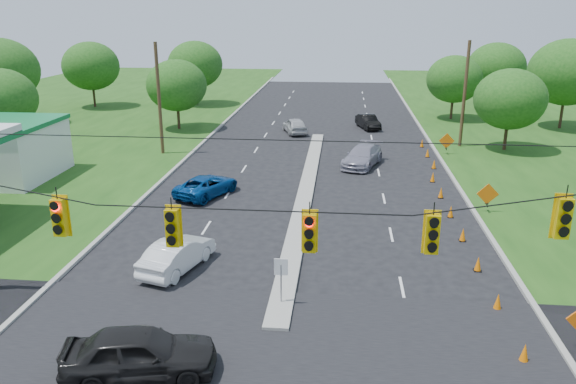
# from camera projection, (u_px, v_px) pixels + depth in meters

# --- Properties ---
(curb_left) EXTENTS (0.25, 110.00, 0.16)m
(curb_left) POSITION_uv_depth(u_px,v_px,m) (191.00, 154.00, 46.29)
(curb_left) COLOR gray
(curb_left) RESTS_ON ground
(curb_right) EXTENTS (0.25, 110.00, 0.16)m
(curb_right) POSITION_uv_depth(u_px,v_px,m) (441.00, 160.00, 44.42)
(curb_right) COLOR gray
(curb_right) RESTS_ON ground
(median) EXTENTS (1.00, 34.00, 0.18)m
(median) POSITION_uv_depth(u_px,v_px,m) (306.00, 191.00, 36.84)
(median) COLOR gray
(median) RESTS_ON ground
(median_sign) EXTENTS (0.55, 0.06, 2.05)m
(median_sign) POSITION_uv_depth(u_px,v_px,m) (281.00, 272.00, 22.19)
(median_sign) COLOR gray
(median_sign) RESTS_ON ground
(signal_span) EXTENTS (25.60, 0.32, 9.00)m
(signal_span) POSITION_uv_depth(u_px,v_px,m) (249.00, 269.00, 14.48)
(signal_span) COLOR #422D1C
(signal_span) RESTS_ON ground
(utility_pole_far_left) EXTENTS (0.28, 0.28, 9.00)m
(utility_pole_far_left) POSITION_uv_depth(u_px,v_px,m) (159.00, 99.00, 45.12)
(utility_pole_far_left) COLOR #422D1C
(utility_pole_far_left) RESTS_ON ground
(utility_pole_far_right) EXTENTS (0.28, 0.28, 9.00)m
(utility_pole_far_right) POSITION_uv_depth(u_px,v_px,m) (465.00, 95.00, 47.54)
(utility_pole_far_right) COLOR #422D1C
(utility_pole_far_right) RESTS_ON ground
(cone_0) EXTENTS (0.32, 0.32, 0.70)m
(cone_0) POSITION_uv_depth(u_px,v_px,m) (525.00, 353.00, 18.89)
(cone_0) COLOR orange
(cone_0) RESTS_ON ground
(cone_1) EXTENTS (0.32, 0.32, 0.70)m
(cone_1) POSITION_uv_depth(u_px,v_px,m) (498.00, 302.00, 22.21)
(cone_1) COLOR orange
(cone_1) RESTS_ON ground
(cone_2) EXTENTS (0.32, 0.32, 0.70)m
(cone_2) POSITION_uv_depth(u_px,v_px,m) (478.00, 264.00, 25.52)
(cone_2) COLOR orange
(cone_2) RESTS_ON ground
(cone_3) EXTENTS (0.32, 0.32, 0.70)m
(cone_3) POSITION_uv_depth(u_px,v_px,m) (463.00, 235.00, 28.83)
(cone_3) COLOR orange
(cone_3) RESTS_ON ground
(cone_4) EXTENTS (0.32, 0.32, 0.70)m
(cone_4) POSITION_uv_depth(u_px,v_px,m) (451.00, 211.00, 32.15)
(cone_4) COLOR orange
(cone_4) RESTS_ON ground
(cone_5) EXTENTS (0.32, 0.32, 0.70)m
(cone_5) POSITION_uv_depth(u_px,v_px,m) (441.00, 193.00, 35.46)
(cone_5) COLOR orange
(cone_5) RESTS_ON ground
(cone_6) EXTENTS (0.32, 0.32, 0.70)m
(cone_6) POSITION_uv_depth(u_px,v_px,m) (433.00, 177.00, 38.77)
(cone_6) COLOR orange
(cone_6) RESTS_ON ground
(cone_7) EXTENTS (0.32, 0.32, 0.70)m
(cone_7) POSITION_uv_depth(u_px,v_px,m) (434.00, 164.00, 42.03)
(cone_7) COLOR orange
(cone_7) RESTS_ON ground
(cone_8) EXTENTS (0.32, 0.32, 0.70)m
(cone_8) POSITION_uv_depth(u_px,v_px,m) (428.00, 153.00, 45.34)
(cone_8) COLOR orange
(cone_8) RESTS_ON ground
(cone_9) EXTENTS (0.32, 0.32, 0.70)m
(cone_9) POSITION_uv_depth(u_px,v_px,m) (422.00, 143.00, 48.65)
(cone_9) COLOR orange
(cone_9) RESTS_ON ground
(work_sign_1) EXTENTS (1.27, 0.58, 1.37)m
(work_sign_1) POSITION_uv_depth(u_px,v_px,m) (488.00, 195.00, 32.66)
(work_sign_1) COLOR black
(work_sign_1) RESTS_ON ground
(work_sign_2) EXTENTS (1.27, 0.58, 1.37)m
(work_sign_2) POSITION_uv_depth(u_px,v_px,m) (447.00, 142.00, 45.91)
(work_sign_2) COLOR black
(work_sign_2) RESTS_ON ground
(tree_2) EXTENTS (5.88, 5.88, 6.86)m
(tree_2) POSITION_uv_depth(u_px,v_px,m) (1.00, 99.00, 46.42)
(tree_2) COLOR black
(tree_2) RESTS_ON ground
(tree_3) EXTENTS (7.56, 7.56, 8.82)m
(tree_3) POSITION_uv_depth(u_px,v_px,m) (0.00, 71.00, 56.06)
(tree_3) COLOR black
(tree_3) RESTS_ON ground
(tree_4) EXTENTS (6.72, 6.72, 7.84)m
(tree_4) POSITION_uv_depth(u_px,v_px,m) (91.00, 66.00, 67.24)
(tree_4) COLOR black
(tree_4) RESTS_ON ground
(tree_5) EXTENTS (5.88, 5.88, 6.86)m
(tree_5) POSITION_uv_depth(u_px,v_px,m) (177.00, 85.00, 54.78)
(tree_5) COLOR black
(tree_5) RESTS_ON ground
(tree_6) EXTENTS (6.72, 6.72, 7.84)m
(tree_6) POSITION_uv_depth(u_px,v_px,m) (195.00, 65.00, 68.97)
(tree_6) COLOR black
(tree_6) RESTS_ON ground
(tree_9) EXTENTS (5.88, 5.88, 6.86)m
(tree_9) POSITION_uv_depth(u_px,v_px,m) (510.00, 99.00, 46.32)
(tree_9) COLOR black
(tree_9) RESTS_ON ground
(tree_10) EXTENTS (7.56, 7.56, 8.82)m
(tree_10) POSITION_uv_depth(u_px,v_px,m) (568.00, 72.00, 54.66)
(tree_10) COLOR black
(tree_10) RESTS_ON ground
(tree_11) EXTENTS (6.72, 6.72, 7.84)m
(tree_11) POSITION_uv_depth(u_px,v_px,m) (496.00, 67.00, 65.63)
(tree_11) COLOR black
(tree_11) RESTS_ON ground
(tree_12) EXTENTS (5.88, 5.88, 6.86)m
(tree_12) POSITION_uv_depth(u_px,v_px,m) (454.00, 79.00, 59.76)
(tree_12) COLOR black
(tree_12) RESTS_ON ground
(black_sedan) EXTENTS (5.21, 2.89, 1.68)m
(black_sedan) POSITION_uv_depth(u_px,v_px,m) (140.00, 353.00, 18.06)
(black_sedan) COLOR black
(black_sedan) RESTS_ON ground
(white_sedan) EXTENTS (2.75, 4.69, 1.46)m
(white_sedan) POSITION_uv_depth(u_px,v_px,m) (177.00, 255.00, 25.57)
(white_sedan) COLOR white
(white_sedan) RESTS_ON ground
(blue_pickup) EXTENTS (3.93, 5.27, 1.33)m
(blue_pickup) POSITION_uv_depth(u_px,v_px,m) (207.00, 185.00, 35.85)
(blue_pickup) COLOR navy
(blue_pickup) RESTS_ON ground
(silver_car_far) EXTENTS (3.66, 5.64, 1.52)m
(silver_car_far) POSITION_uv_depth(u_px,v_px,m) (362.00, 156.00, 42.65)
(silver_car_far) COLOR gray
(silver_car_far) RESTS_ON ground
(silver_car_oncoming) EXTENTS (3.01, 4.72, 1.50)m
(silver_car_oncoming) POSITION_uv_depth(u_px,v_px,m) (295.00, 125.00, 54.06)
(silver_car_oncoming) COLOR #B4B3B6
(silver_car_oncoming) RESTS_ON ground
(dark_car_receding) EXTENTS (2.60, 4.44, 1.38)m
(dark_car_receding) POSITION_uv_depth(u_px,v_px,m) (368.00, 122.00, 56.21)
(dark_car_receding) COLOR black
(dark_car_receding) RESTS_ON ground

